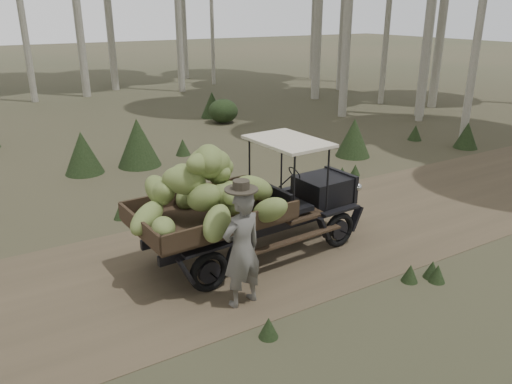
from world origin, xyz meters
TOP-DOWN VIEW (x-y plane):
  - ground at (0.00, 0.00)m, footprint 120.00×120.00m
  - dirt_track at (0.00, 0.00)m, footprint 70.00×4.00m
  - banana_truck at (0.95, -0.10)m, footprint 4.62×2.33m
  - farmer at (0.45, -1.37)m, footprint 0.70×0.54m
  - undergrowth at (0.47, -1.24)m, footprint 20.89×22.32m

SIDE VIEW (x-z plane):
  - ground at x=0.00m, z-range 0.00..0.00m
  - dirt_track at x=0.00m, z-range 0.00..0.01m
  - undergrowth at x=0.47m, z-range -0.16..1.20m
  - farmer at x=0.45m, z-range -0.05..1.88m
  - banana_truck at x=0.95m, z-range 0.18..2.35m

